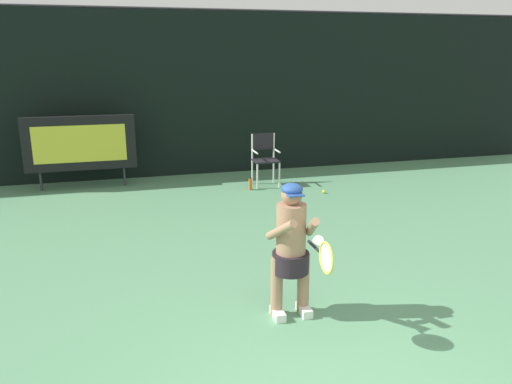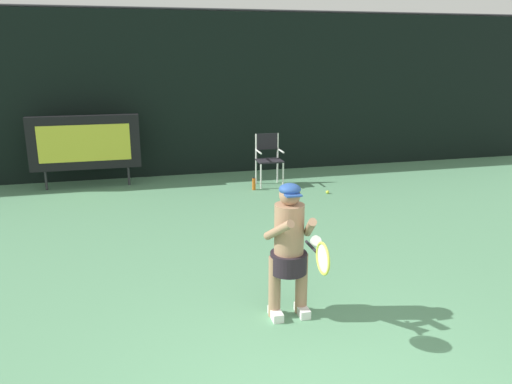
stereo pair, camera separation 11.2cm
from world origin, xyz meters
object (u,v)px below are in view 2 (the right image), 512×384
at_px(tennis_player, 289,246).
at_px(water_bottle, 254,184).
at_px(scoreboard, 85,143).
at_px(tennis_ball_loose, 327,192).
at_px(tennis_racket, 322,258).
at_px(umpire_chair, 269,156).

bearing_deg(tennis_player, water_bottle, 80.04).
bearing_deg(scoreboard, tennis_ball_loose, -20.07).
bearing_deg(tennis_racket, water_bottle, 64.79).
xyz_separation_m(water_bottle, tennis_ball_loose, (1.36, -0.65, -0.09)).
bearing_deg(water_bottle, tennis_player, -99.96).
distance_m(scoreboard, water_bottle, 3.57).
relative_size(scoreboard, tennis_ball_loose, 32.35).
height_order(scoreboard, water_bottle, scoreboard).
bearing_deg(umpire_chair, tennis_ball_loose, -46.01).
xyz_separation_m(scoreboard, tennis_ball_loose, (4.66, -1.70, -0.91)).
height_order(umpire_chair, tennis_racket, umpire_chair).
bearing_deg(tennis_player, tennis_racket, -79.83).
height_order(tennis_player, tennis_racket, tennis_player).
relative_size(umpire_chair, water_bottle, 4.08).
distance_m(umpire_chair, tennis_racket, 6.12).
relative_size(tennis_player, tennis_racket, 2.42).
bearing_deg(umpire_chair, water_bottle, -140.81).
bearing_deg(tennis_ball_loose, water_bottle, 154.24).
distance_m(water_bottle, tennis_racket, 5.77).
xyz_separation_m(scoreboard, tennis_player, (2.42, -6.09, -0.15)).
distance_m(scoreboard, tennis_racket, 7.18).
relative_size(umpire_chair, tennis_racket, 1.79).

